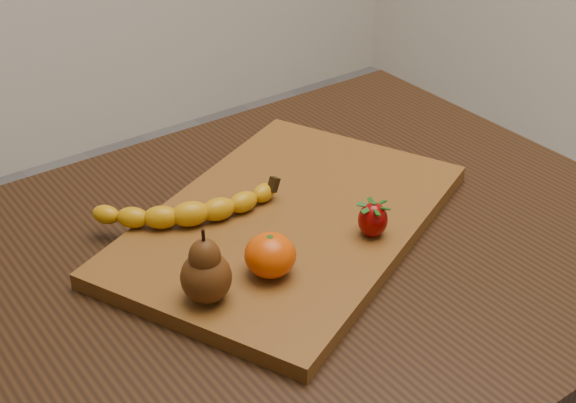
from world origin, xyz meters
TOP-DOWN VIEW (x-y plane):
  - table at (0.00, 0.00)m, footprint 1.00×0.70m
  - cutting_board at (0.07, 0.03)m, footprint 0.53×0.46m
  - banana at (-0.04, 0.09)m, footprint 0.20×0.12m
  - pear at (-0.10, -0.05)m, footprint 0.06×0.06m
  - mandarin at (-0.02, -0.05)m, footprint 0.07×0.07m
  - strawberry at (0.12, -0.06)m, footprint 0.04×0.04m

SIDE VIEW (x-z plane):
  - table at x=0.00m, z-range 0.28..1.04m
  - cutting_board at x=0.07m, z-range 0.76..0.78m
  - banana at x=-0.04m, z-range 0.78..0.81m
  - strawberry at x=0.12m, z-range 0.78..0.82m
  - mandarin at x=-0.02m, z-range 0.78..0.83m
  - pear at x=-0.10m, z-range 0.78..0.87m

